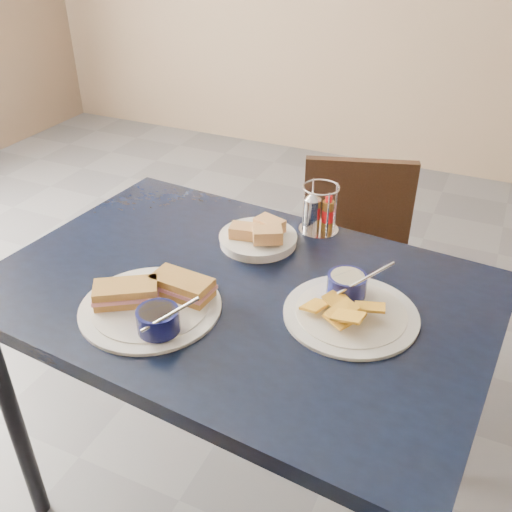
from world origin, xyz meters
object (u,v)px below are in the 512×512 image
at_px(dining_table, 238,310).
at_px(sandwich_plate, 153,302).
at_px(condiment_caddy, 318,212).
at_px(chair_far, 360,261).
at_px(bread_basket, 259,237).
at_px(plantain_plate, 349,304).

bearing_deg(dining_table, sandwich_plate, -129.28).
bearing_deg(sandwich_plate, condiment_caddy, 66.96).
xyz_separation_m(chair_far, condiment_caddy, (-0.05, -0.35, 0.35)).
bearing_deg(condiment_caddy, dining_table, -103.52).
bearing_deg(dining_table, bread_basket, 99.84).
bearing_deg(bread_basket, plantain_plate, -31.03).
height_order(sandwich_plate, bread_basket, sandwich_plate).
bearing_deg(bread_basket, dining_table, -80.16).
bearing_deg(dining_table, condiment_caddy, 76.48).
height_order(dining_table, chair_far, chair_far).
bearing_deg(plantain_plate, chair_far, 101.13).
height_order(bread_basket, condiment_caddy, condiment_caddy).
xyz_separation_m(chair_far, bread_basket, (-0.17, -0.49, 0.32)).
bearing_deg(chair_far, bread_basket, -109.11).
xyz_separation_m(dining_table, plantain_plate, (0.27, 0.02, 0.09)).
bearing_deg(plantain_plate, dining_table, -175.84).
relative_size(dining_table, condiment_caddy, 9.04).
bearing_deg(dining_table, plantain_plate, 4.16).
relative_size(chair_far, bread_basket, 3.91).
bearing_deg(condiment_caddy, plantain_plate, -59.73).
relative_size(sandwich_plate, bread_basket, 1.59).
relative_size(bread_basket, condiment_caddy, 1.49).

